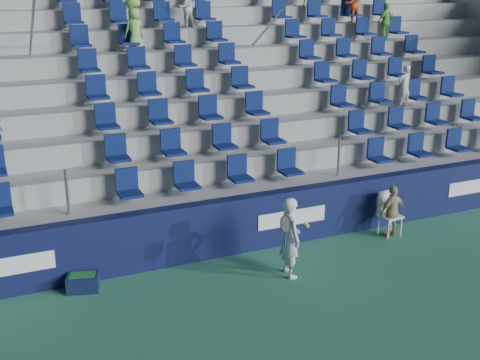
# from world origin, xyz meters

# --- Properties ---
(ground) EXTENTS (70.00, 70.00, 0.00)m
(ground) POSITION_xyz_m (0.00, 0.00, 0.00)
(ground) COLOR #307151
(ground) RESTS_ON ground
(sponsor_wall) EXTENTS (24.00, 0.32, 1.20)m
(sponsor_wall) POSITION_xyz_m (0.00, 3.15, 0.60)
(sponsor_wall) COLOR #10153E
(sponsor_wall) RESTS_ON ground
(grandstand) EXTENTS (24.00, 8.17, 6.63)m
(grandstand) POSITION_xyz_m (-0.01, 8.24, 2.14)
(grandstand) COLOR gray
(grandstand) RESTS_ON ground
(tennis_player) EXTENTS (0.69, 0.65, 1.59)m
(tennis_player) POSITION_xyz_m (0.78, 1.75, 0.80)
(tennis_player) COLOR silver
(tennis_player) RESTS_ON ground
(line_judge_chair) EXTENTS (0.47, 0.48, 0.99)m
(line_judge_chair) POSITION_xyz_m (3.75, 2.65, 0.57)
(line_judge_chair) COLOR white
(line_judge_chair) RESTS_ON ground
(line_judge) EXTENTS (0.72, 0.38, 1.18)m
(line_judge) POSITION_xyz_m (3.75, 2.50, 0.59)
(line_judge) COLOR tan
(line_judge) RESTS_ON ground
(ball_bin) EXTENTS (0.65, 0.52, 0.32)m
(ball_bin) POSITION_xyz_m (-2.98, 2.75, 0.17)
(ball_bin) COLOR #0F1937
(ball_bin) RESTS_ON ground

